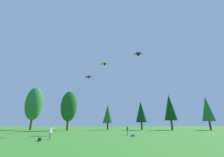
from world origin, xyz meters
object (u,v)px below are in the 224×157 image
object	(u,v)px
kite_flyer_mid	(127,130)
parafoil_kite_high_white	(104,64)
backpack	(39,140)
picnic_cooler	(133,136)
kite_flyer_near	(51,132)
parafoil_kite_mid_purple	(138,54)
parafoil_kite_far_magenta	(89,77)

from	to	relation	value
kite_flyer_mid	parafoil_kite_high_white	xyz separation A→B (m)	(-4.43, 6.13, 15.49)
backpack	picnic_cooler	world-z (taller)	backpack
kite_flyer_near	parafoil_kite_mid_purple	bearing A→B (deg)	47.46
backpack	picnic_cooler	bearing A→B (deg)	-117.34
parafoil_kite_far_magenta	picnic_cooler	world-z (taller)	parafoil_kite_far_magenta
parafoil_kite_mid_purple	parafoil_kite_far_magenta	xyz separation A→B (m)	(-15.19, 2.31, -6.87)
parafoil_kite_mid_purple	parafoil_kite_far_magenta	bearing A→B (deg)	171.35
parafoil_kite_mid_purple	backpack	bearing A→B (deg)	-130.56
parafoil_kite_mid_purple	picnic_cooler	world-z (taller)	parafoil_kite_mid_purple
kite_flyer_near	backpack	size ratio (longest dim) A/B	4.23
kite_flyer_mid	picnic_cooler	bearing A→B (deg)	-77.94
kite_flyer_mid	parafoil_kite_far_magenta	size ratio (longest dim) A/B	0.08
parafoil_kite_mid_purple	picnic_cooler	bearing A→B (deg)	-109.98
parafoil_kite_far_magenta	picnic_cooler	size ratio (longest dim) A/B	41.80
picnic_cooler	parafoil_kite_high_white	bearing A→B (deg)	86.72
kite_flyer_mid	parafoil_kite_far_magenta	distance (m)	22.86
kite_flyer_mid	parafoil_kite_far_magenta	world-z (taller)	parafoil_kite_far_magenta
parafoil_kite_mid_purple	parafoil_kite_high_white	bearing A→B (deg)	-148.12
parafoil_kite_mid_purple	kite_flyer_near	bearing A→B (deg)	-132.54
kite_flyer_mid	parafoil_kite_far_magenta	xyz separation A→B (m)	(-9.25, 14.89, 14.67)
kite_flyer_near	picnic_cooler	size ratio (longest dim) A/B	3.25
parafoil_kite_high_white	parafoil_kite_mid_purple	xyz separation A→B (m)	(10.37, 6.45, 6.05)
parafoil_kite_high_white	picnic_cooler	world-z (taller)	parafoil_kite_high_white
parafoil_kite_high_white	parafoil_kite_mid_purple	bearing A→B (deg)	31.88
kite_flyer_near	parafoil_kite_far_magenta	distance (m)	25.97
kite_flyer_near	kite_flyer_mid	distance (m)	13.17
parafoil_kite_high_white	parafoil_kite_far_magenta	distance (m)	10.04
parafoil_kite_far_magenta	picnic_cooler	bearing A→B (deg)	-60.53
kite_flyer_near	picnic_cooler	world-z (taller)	kite_flyer_near
kite_flyer_near	parafoil_kite_far_magenta	bearing A→B (deg)	83.99
picnic_cooler	backpack	bearing A→B (deg)	172.36
parafoil_kite_far_magenta	parafoil_kite_mid_purple	bearing A→B (deg)	-8.65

